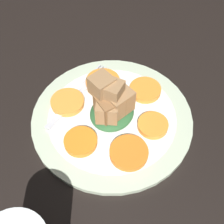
# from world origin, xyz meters

# --- Properties ---
(table_slab) EXTENTS (1.20, 1.20, 0.02)m
(table_slab) POSITION_xyz_m (0.00, 0.00, 0.01)
(table_slab) COLOR black
(table_slab) RESTS_ON ground
(plate) EXTENTS (0.29, 0.29, 0.01)m
(plate) POSITION_xyz_m (0.00, 0.00, 0.03)
(plate) COLOR beige
(plate) RESTS_ON table_slab
(carrot_slice_0) EXTENTS (0.06, 0.06, 0.01)m
(carrot_slice_0) POSITION_xyz_m (0.06, 0.06, 0.04)
(carrot_slice_0) COLOR orange
(carrot_slice_0) RESTS_ON plate
(carrot_slice_1) EXTENTS (0.05, 0.05, 0.01)m
(carrot_slice_1) POSITION_xyz_m (-0.01, 0.07, 0.04)
(carrot_slice_1) COLOR orange
(carrot_slice_1) RESTS_ON plate
(carrot_slice_2) EXTENTS (0.06, 0.06, 0.01)m
(carrot_slice_2) POSITION_xyz_m (-0.08, 0.03, 0.04)
(carrot_slice_2) COLOR orange
(carrot_slice_2) RESTS_ON plate
(carrot_slice_3) EXTENTS (0.07, 0.07, 0.01)m
(carrot_slice_3) POSITION_xyz_m (-0.06, -0.05, 0.04)
(carrot_slice_3) COLOR orange
(carrot_slice_3) RESTS_ON plate
(carrot_slice_4) EXTENTS (0.06, 0.06, 0.01)m
(carrot_slice_4) POSITION_xyz_m (0.02, -0.08, 0.04)
(carrot_slice_4) COLOR orange
(carrot_slice_4) RESTS_ON plate
(carrot_slice_5) EXTENTS (0.06, 0.06, 0.01)m
(carrot_slice_5) POSITION_xyz_m (0.08, -0.02, 0.04)
(carrot_slice_5) COLOR orange
(carrot_slice_5) RESTS_ON plate
(center_pile) EXTENTS (0.08, 0.08, 0.09)m
(center_pile) POSITION_xyz_m (0.00, -0.00, 0.07)
(center_pile) COLOR #2D6033
(center_pile) RESTS_ON plate
(fork) EXTENTS (0.18, 0.03, 0.00)m
(fork) POSITION_xyz_m (-0.01, -0.08, 0.03)
(fork) COLOR silver
(fork) RESTS_ON plate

